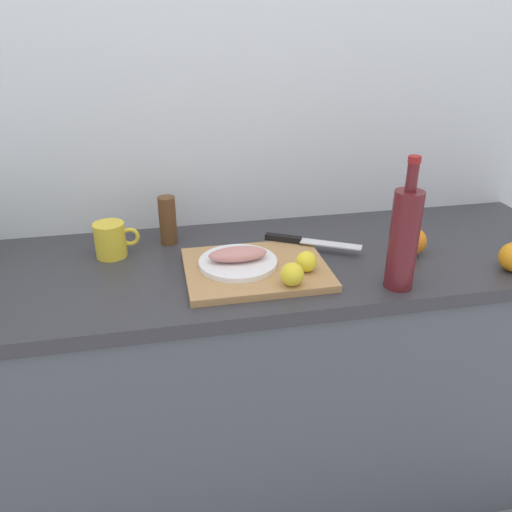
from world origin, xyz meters
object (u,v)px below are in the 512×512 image
cutting_board (256,269)px  lemon_0 (307,261)px  chef_knife (300,240)px  wine_bottle (404,238)px  white_plate (238,263)px  coffee_mug_0 (111,240)px  pepper_mill (168,220)px  fish_fillet (238,254)px

cutting_board → lemon_0: 0.14m
chef_knife → wine_bottle: wine_bottle is taller
white_plate → coffee_mug_0: size_ratio=1.67×
lemon_0 → pepper_mill: 0.46m
cutting_board → lemon_0: (0.13, -0.06, 0.04)m
cutting_board → lemon_0: size_ratio=6.82×
white_plate → lemon_0: lemon_0 is taller
fish_fillet → white_plate: bearing=0.0°
cutting_board → lemon_0: bearing=-24.1°
fish_fillet → coffee_mug_0: bearing=153.4°
chef_knife → wine_bottle: bearing=-26.5°
lemon_0 → pepper_mill: size_ratio=0.38×
white_plate → chef_knife: bearing=27.1°
pepper_mill → wine_bottle: bearing=-34.9°
wine_bottle → pepper_mill: wine_bottle is taller
coffee_mug_0 → pepper_mill: 0.18m
wine_bottle → coffee_mug_0: 0.82m
lemon_0 → coffee_mug_0: coffee_mug_0 is taller
chef_knife → wine_bottle: (0.19, -0.27, 0.11)m
fish_fillet → wine_bottle: 0.44m
coffee_mug_0 → cutting_board: bearing=-25.6°
lemon_0 → chef_knife: bearing=79.0°
lemon_0 → wine_bottle: wine_bottle is taller
lemon_0 → wine_bottle: bearing=-22.8°
fish_fillet → coffee_mug_0: 0.38m
coffee_mug_0 → pepper_mill: size_ratio=0.87×
cutting_board → coffee_mug_0: bearing=154.4°
wine_bottle → fish_fillet: bearing=157.4°
chef_knife → pepper_mill: size_ratio=1.80×
cutting_board → wine_bottle: (0.35, -0.15, 0.13)m
chef_knife → lemon_0: 0.18m
coffee_mug_0 → wine_bottle: bearing=-24.5°
cutting_board → coffee_mug_0: coffee_mug_0 is taller
lemon_0 → pepper_mill: bearing=138.9°
coffee_mug_0 → pepper_mill: pepper_mill is taller
fish_fillet → pepper_mill: 0.29m
cutting_board → fish_fillet: fish_fillet is taller
cutting_board → pepper_mill: bearing=132.0°
chef_knife → coffee_mug_0: bearing=-157.9°
fish_fillet → lemon_0: bearing=-22.4°
white_plate → wine_bottle: (0.40, -0.16, 0.11)m
cutting_board → white_plate: white_plate is taller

